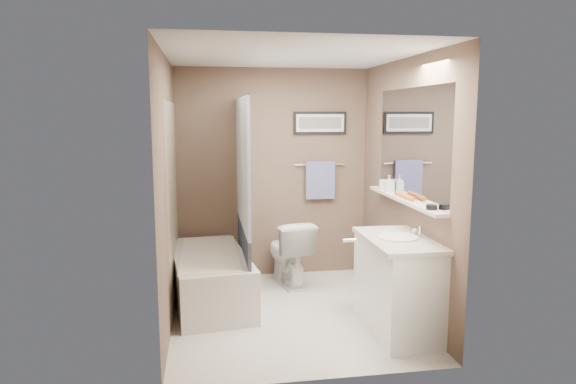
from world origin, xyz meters
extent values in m
plane|color=silver|center=(0.00, 0.00, 0.00)|extent=(2.50, 2.50, 0.00)
cube|color=silver|center=(0.00, 0.00, 2.38)|extent=(2.20, 2.50, 0.04)
cube|color=brown|center=(0.00, 1.23, 1.20)|extent=(2.20, 0.04, 2.40)
cube|color=brown|center=(0.00, -1.23, 1.20)|extent=(2.20, 0.04, 2.40)
cube|color=brown|center=(-1.08, 0.00, 1.20)|extent=(0.04, 2.50, 2.40)
cube|color=brown|center=(1.08, 0.00, 1.20)|extent=(0.04, 2.50, 2.40)
cube|color=#BDAD8F|center=(-1.09, 0.50, 1.00)|extent=(0.02, 1.55, 2.00)
cylinder|color=silver|center=(-0.40, 0.50, 2.05)|extent=(0.02, 1.55, 0.02)
cube|color=white|center=(-0.40, 0.50, 1.40)|extent=(0.03, 1.45, 1.28)
cube|color=#29334C|center=(-0.40, 0.50, 0.58)|extent=(0.03, 1.45, 0.36)
cube|color=silver|center=(1.09, -0.15, 1.62)|extent=(0.02, 1.60, 1.00)
cube|color=silver|center=(1.04, -0.15, 1.10)|extent=(0.12, 1.60, 0.03)
cylinder|color=silver|center=(0.55, 1.22, 1.30)|extent=(0.60, 0.02, 0.02)
cube|color=#9599D9|center=(0.55, 1.20, 1.12)|extent=(0.34, 0.05, 0.44)
cube|color=black|center=(0.55, 1.23, 1.78)|extent=(0.62, 0.02, 0.26)
cube|color=white|center=(0.55, 1.22, 1.78)|extent=(0.56, 0.00, 0.20)
cube|color=#595959|center=(0.55, 1.22, 1.78)|extent=(0.50, 0.00, 0.13)
cube|color=silver|center=(0.55, -1.24, 1.00)|extent=(0.80, 0.02, 2.00)
cylinder|color=silver|center=(0.22, -1.19, 1.00)|extent=(0.10, 0.02, 0.02)
cube|color=silver|center=(-0.75, 0.44, 0.25)|extent=(0.88, 1.57, 0.50)
cube|color=silver|center=(-0.75, 0.44, 0.50)|extent=(0.56, 1.36, 0.02)
imported|color=white|center=(0.12, 0.86, 0.37)|extent=(0.55, 0.78, 0.73)
cube|color=white|center=(0.85, -0.55, 0.40)|extent=(0.53, 0.92, 0.80)
cube|color=beige|center=(0.84, -0.55, 0.82)|extent=(0.54, 0.96, 0.04)
cylinder|color=white|center=(0.83, -0.55, 0.85)|extent=(0.34, 0.34, 0.01)
cylinder|color=silver|center=(1.03, -0.55, 0.89)|extent=(0.02, 0.02, 0.10)
sphere|color=white|center=(1.03, -0.45, 0.87)|extent=(0.05, 0.05, 0.05)
cylinder|color=black|center=(1.04, -0.74, 1.14)|extent=(0.09, 0.09, 0.04)
cylinder|color=orange|center=(1.04, -0.26, 1.14)|extent=(0.04, 0.22, 0.04)
cylinder|color=#CC541C|center=(1.04, -0.10, 1.14)|extent=(0.06, 0.22, 0.04)
cube|color=pink|center=(1.04, 0.02, 1.12)|extent=(0.05, 0.16, 0.01)
cylinder|color=silver|center=(1.04, 0.41, 1.17)|extent=(0.08, 0.08, 0.10)
imported|color=#999999|center=(1.04, 0.24, 1.20)|extent=(0.08, 0.08, 0.16)
camera|label=1|loc=(-0.77, -4.60, 1.88)|focal=32.00mm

